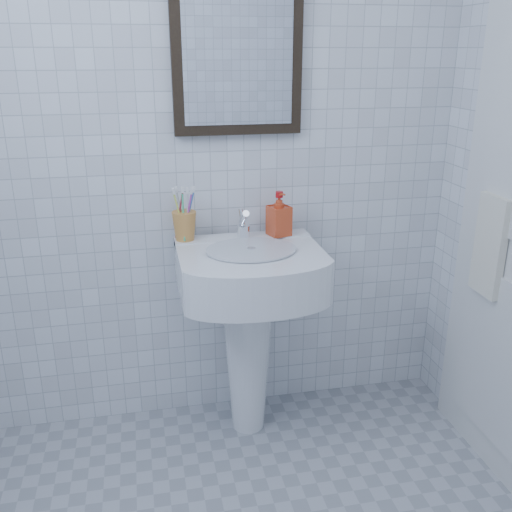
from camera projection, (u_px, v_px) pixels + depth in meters
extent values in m
cube|color=silver|center=(192.00, 132.00, 2.23)|extent=(2.20, 0.02, 2.50)
cone|color=white|center=(248.00, 356.00, 2.39)|extent=(0.22, 0.22, 0.69)
cube|color=white|center=(250.00, 269.00, 2.21)|extent=(0.55, 0.39, 0.17)
cube|color=white|center=(242.00, 239.00, 2.33)|extent=(0.55, 0.10, 0.03)
cylinder|color=silver|center=(251.00, 249.00, 2.15)|extent=(0.34, 0.34, 0.01)
cylinder|color=white|center=(243.00, 232.00, 2.29)|extent=(0.05, 0.05, 0.05)
cylinder|color=white|center=(244.00, 218.00, 2.25)|extent=(0.03, 0.10, 0.08)
cylinder|color=white|center=(242.00, 220.00, 2.29)|extent=(0.03, 0.05, 0.09)
imported|color=red|center=(279.00, 214.00, 2.30)|extent=(0.10, 0.10, 0.18)
cube|color=black|center=(237.00, 51.00, 2.14)|extent=(0.50, 0.04, 0.62)
cube|color=white|center=(238.00, 51.00, 2.13)|extent=(0.42, 0.00, 0.54)
torus|color=white|center=(502.00, 198.00, 2.05)|extent=(0.01, 0.18, 0.18)
cube|color=silver|center=(490.00, 246.00, 2.11)|extent=(0.03, 0.16, 0.38)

